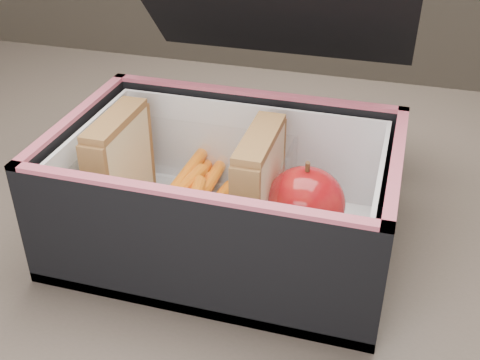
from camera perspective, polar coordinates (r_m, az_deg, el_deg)
The scene contains 8 objects.
kitchen_table at distance 0.64m, azimuth 1.22°, elevation -11.06°, with size 1.20×0.80×0.75m.
lunch_bag at distance 0.53m, azimuth -1.18°, elevation -0.33°, with size 0.29×0.32×0.25m.
plastic_tub at distance 0.54m, azimuth -4.94°, elevation -0.88°, with size 0.17×0.12×0.07m, color white, non-canonical shape.
sandwich_left at distance 0.56m, azimuth -11.32°, elevation 1.47°, with size 0.02×0.09×0.10m.
sandwich_right at distance 0.52m, azimuth 1.80°, elevation -0.49°, with size 0.02×0.09×0.10m.
carrot_sticks at distance 0.56m, azimuth -4.73°, elevation -1.52°, with size 0.06×0.16×0.03m.
paper_napkin at distance 0.54m, azimuth 6.54°, elevation -5.52°, with size 0.08×0.08×0.01m, color white.
red_apple at distance 0.52m, azimuth 6.19°, elevation -2.21°, with size 0.08×0.08×0.07m.
Camera 1 is at (0.12, -0.45, 1.09)m, focal length 45.00 mm.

